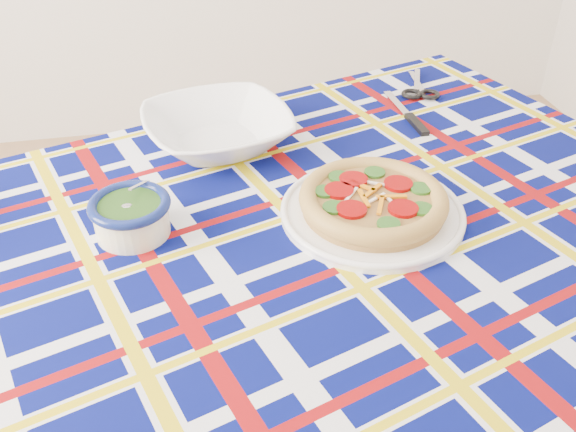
{
  "coord_description": "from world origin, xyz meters",
  "views": [
    {
      "loc": [
        -0.02,
        -0.96,
        1.5
      ],
      "look_at": [
        0.16,
        -0.04,
        0.83
      ],
      "focal_mm": 40.0,
      "sensor_mm": 36.0,
      "label": 1
    }
  ],
  "objects": [
    {
      "name": "pesto_bowl",
      "position": [
        -0.11,
        -0.01,
        0.86
      ],
      "size": [
        0.19,
        0.19,
        0.09
      ],
      "primitive_type": null,
      "rotation": [
        0.0,
        0.0,
        0.49
      ],
      "color": "#193A10",
      "rests_on": "tablecloth"
    },
    {
      "name": "table_knife",
      "position": [
        0.53,
        0.4,
        0.82
      ],
      "size": [
        0.04,
        0.26,
        0.01
      ],
      "primitive_type": null,
      "rotation": [
        0.0,
        0.0,
        1.62
      ],
      "color": "silver",
      "rests_on": "tablecloth"
    },
    {
      "name": "main_focaccia_plate",
      "position": [
        0.32,
        -0.04,
        0.85
      ],
      "size": [
        0.45,
        0.45,
        0.07
      ],
      "primitive_type": null,
      "rotation": [
        0.0,
        0.0,
        0.36
      ],
      "color": "olive",
      "rests_on": "tablecloth"
    },
    {
      "name": "kitchen_scissors",
      "position": [
        0.62,
        0.51,
        0.82
      ],
      "size": [
        0.15,
        0.23,
        0.02
      ],
      "primitive_type": null,
      "rotation": [
        0.0,
        0.0,
        1.32
      ],
      "color": "silver",
      "rests_on": "tablecloth"
    },
    {
      "name": "tablecloth",
      "position": [
        0.11,
        -0.1,
        0.76
      ],
      "size": [
        2.02,
        1.61,
        0.11
      ],
      "primitive_type": null,
      "rotation": [
        0.0,
        0.0,
        0.32
      ],
      "color": "#040A50",
      "rests_on": "dining_table"
    },
    {
      "name": "dining_table",
      "position": [
        0.11,
        -0.1,
        0.73
      ],
      "size": [
        1.97,
        1.56,
        0.81
      ],
      "rotation": [
        0.0,
        0.0,
        0.32
      ],
      "color": "brown",
      "rests_on": "floor"
    },
    {
      "name": "serving_bowl",
      "position": [
        0.07,
        0.29,
        0.85
      ],
      "size": [
        0.37,
        0.37,
        0.08
      ],
      "primitive_type": "imported",
      "rotation": [
        0.0,
        0.0,
        0.2
      ],
      "color": "white",
      "rests_on": "tablecloth"
    }
  ]
}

